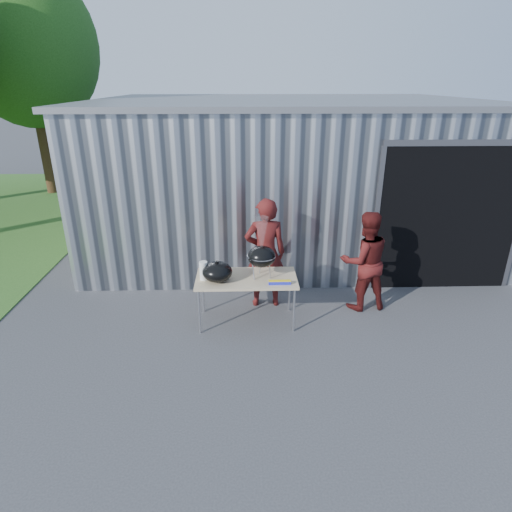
{
  "coord_description": "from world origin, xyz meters",
  "views": [
    {
      "loc": [
        -0.19,
        -5.17,
        3.47
      ],
      "look_at": [
        -0.01,
        0.69,
        1.05
      ],
      "focal_mm": 30.0,
      "sensor_mm": 36.0,
      "label": 1
    }
  ],
  "objects_px": {
    "folding_table": "(246,280)",
    "person_cook": "(265,253)",
    "person_bystander": "(364,261)",
    "kettle_grill": "(261,251)"
  },
  "relations": [
    {
      "from": "folding_table",
      "to": "kettle_grill",
      "type": "height_order",
      "value": "kettle_grill"
    },
    {
      "from": "folding_table",
      "to": "person_cook",
      "type": "height_order",
      "value": "person_cook"
    },
    {
      "from": "person_cook",
      "to": "person_bystander",
      "type": "distance_m",
      "value": 1.58
    },
    {
      "from": "folding_table",
      "to": "person_bystander",
      "type": "distance_m",
      "value": 1.92
    },
    {
      "from": "person_bystander",
      "to": "folding_table",
      "type": "bearing_deg",
      "value": 4.32
    },
    {
      "from": "folding_table",
      "to": "kettle_grill",
      "type": "relative_size",
      "value": 1.61
    },
    {
      "from": "person_cook",
      "to": "kettle_grill",
      "type": "bearing_deg",
      "value": 78.06
    },
    {
      "from": "kettle_grill",
      "to": "person_cook",
      "type": "xyz_separation_m",
      "value": [
        0.09,
        0.55,
        -0.27
      ]
    },
    {
      "from": "person_cook",
      "to": "folding_table",
      "type": "bearing_deg",
      "value": 57.6
    },
    {
      "from": "person_cook",
      "to": "person_bystander",
      "type": "height_order",
      "value": "person_cook"
    }
  ]
}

